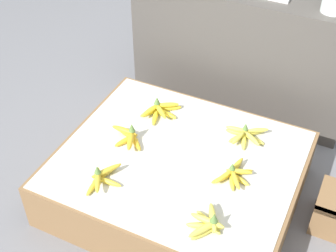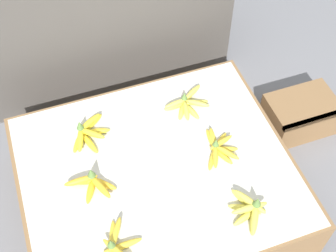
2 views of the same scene
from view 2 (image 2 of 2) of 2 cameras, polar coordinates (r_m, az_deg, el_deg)
ground_plane at (r=2.25m, az=-1.29°, el=-8.94°), size 10.00×10.00×0.00m
display_platform at (r=2.13m, az=-1.35°, el=-7.18°), size 1.16×0.99×0.27m
back_vendor_table at (r=2.57m, az=-8.41°, el=13.97°), size 1.31×0.52×0.78m
wooden_crate at (r=2.51m, az=15.83°, el=1.36°), size 0.34×0.24×0.19m
banana_bunch_front_left at (r=1.83m, az=-6.32°, el=-14.31°), size 0.16×0.23×0.09m
banana_bunch_front_midleft at (r=1.91m, az=9.99°, el=-9.98°), size 0.16×0.24×0.10m
banana_bunch_middle_left at (r=1.96m, az=-9.27°, el=-6.89°), size 0.21×0.16×0.10m
banana_bunch_middle_midleft at (r=2.05m, az=6.15°, el=-2.67°), size 0.17×0.22×0.09m
banana_bunch_back_left at (r=2.11m, az=-9.78°, el=-0.83°), size 0.20×0.22×0.10m
banana_bunch_back_midleft at (r=2.19m, az=2.38°, el=2.77°), size 0.22×0.21×0.09m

